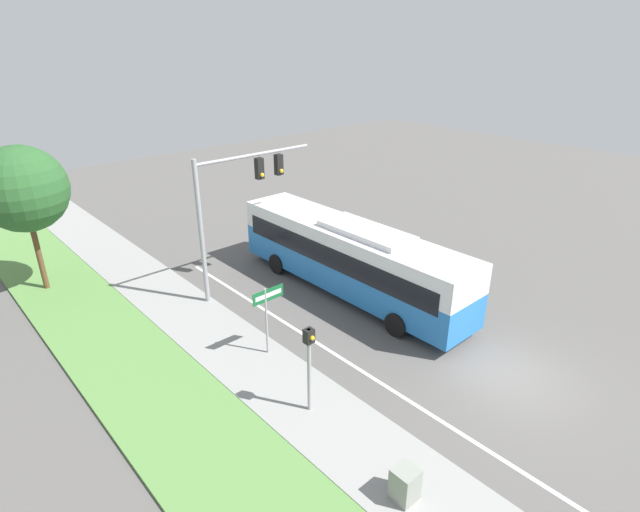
{
  "coord_description": "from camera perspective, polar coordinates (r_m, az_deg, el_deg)",
  "views": [
    {
      "loc": [
        -14.09,
        -5.86,
        10.59
      ],
      "look_at": [
        -0.68,
        9.0,
        1.7
      ],
      "focal_mm": 28.0,
      "sensor_mm": 36.0,
      "label": 1
    }
  ],
  "objects": [
    {
      "name": "bus",
      "position": [
        21.71,
        3.42,
        0.14
      ],
      "size": [
        2.6,
        12.0,
        3.33
      ],
      "color": "#236BB7",
      "rests_on": "ground_plane"
    },
    {
      "name": "roadside_tree",
      "position": [
        24.34,
        -30.86,
        6.56
      ],
      "size": [
        3.64,
        3.64,
        6.44
      ],
      "color": "brown",
      "rests_on": "grass_verge"
    },
    {
      "name": "street_sign",
      "position": [
        17.49,
        -6.03,
        -5.97
      ],
      "size": [
        1.28,
        0.08,
        2.69
      ],
      "color": "#939399",
      "rests_on": "ground_plane"
    },
    {
      "name": "sidewalk",
      "position": [
        14.41,
        8.41,
        -23.35
      ],
      "size": [
        2.8,
        80.0,
        0.12
      ],
      "color": "gray",
      "rests_on": "ground_plane"
    },
    {
      "name": "lane_divider_near",
      "position": [
        16.02,
        14.73,
        -18.39
      ],
      "size": [
        0.14,
        30.0,
        0.01
      ],
      "color": "silver",
      "rests_on": "ground_plane"
    },
    {
      "name": "signal_gantry",
      "position": [
        21.22,
        -9.66,
        6.81
      ],
      "size": [
        5.76,
        0.41,
        6.26
      ],
      "color": "#939399",
      "rests_on": "ground_plane"
    },
    {
      "name": "ground_plane",
      "position": [
        18.58,
        21.14,
        -12.68
      ],
      "size": [
        80.0,
        80.0,
        0.0
      ],
      "primitive_type": "plane",
      "color": "#565451"
    },
    {
      "name": "pedestrian_signal",
      "position": [
        14.78,
        -1.25,
        -11.47
      ],
      "size": [
        0.28,
        0.34,
        2.97
      ],
      "color": "#939399",
      "rests_on": "ground_plane"
    },
    {
      "name": "utility_cabinet",
      "position": [
        13.53,
        9.68,
        -24.3
      ],
      "size": [
        0.6,
        0.58,
        0.9
      ],
      "color": "gray",
      "rests_on": "sidewalk"
    }
  ]
}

